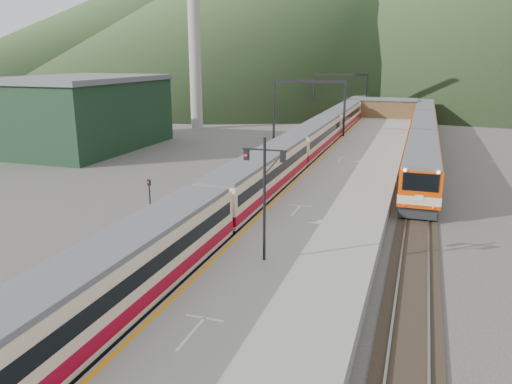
% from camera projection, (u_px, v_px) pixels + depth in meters
% --- Properties ---
extents(track_main, '(2.60, 200.00, 0.23)m').
position_uv_depth(track_main, '(302.00, 166.00, 50.95)').
color(track_main, black).
rests_on(track_main, ground).
extents(track_far, '(2.60, 200.00, 0.23)m').
position_uv_depth(track_far, '(256.00, 163.00, 52.47)').
color(track_far, black).
rests_on(track_far, ground).
extents(track_second, '(2.60, 200.00, 0.23)m').
position_uv_depth(track_second, '(420.00, 174.00, 47.44)').
color(track_second, black).
rests_on(track_second, ground).
extents(platform, '(8.00, 100.00, 1.00)m').
position_uv_depth(platform, '(355.00, 170.00, 47.29)').
color(platform, gray).
rests_on(platform, ground).
extents(gantry_near, '(9.55, 0.25, 8.00)m').
position_uv_depth(gantry_near, '(309.00, 99.00, 64.09)').
color(gantry_near, black).
rests_on(gantry_near, ground).
extents(gantry_far, '(9.55, 0.25, 8.00)m').
position_uv_depth(gantry_far, '(340.00, 88.00, 86.97)').
color(gantry_far, black).
rests_on(gantry_far, ground).
extents(warehouse, '(14.50, 20.50, 8.60)m').
position_uv_depth(warehouse, '(81.00, 113.00, 60.19)').
color(warehouse, black).
rests_on(warehouse, ground).
extents(smokestack, '(1.80, 1.80, 30.00)m').
position_uv_depth(smokestack, '(194.00, 27.00, 73.85)').
color(smokestack, '#9E998E').
rests_on(smokestack, ground).
extents(station_shed, '(9.40, 4.40, 3.10)m').
position_uv_depth(station_shed, '(388.00, 108.00, 83.35)').
color(station_shed, brown).
rests_on(station_shed, platform).
extents(hill_a, '(180.00, 180.00, 60.00)m').
position_uv_depth(hill_a, '(293.00, 5.00, 192.53)').
color(hill_a, '#304F24').
rests_on(hill_a, ground).
extents(hill_d, '(200.00, 200.00, 55.00)m').
position_uv_depth(hill_d, '(169.00, 23.00, 263.34)').
color(hill_d, '#304F24').
rests_on(hill_d, ground).
extents(main_train, '(2.81, 96.32, 3.42)m').
position_uv_depth(main_train, '(315.00, 139.00, 55.78)').
color(main_train, beige).
rests_on(main_train, track_main).
extents(second_train, '(2.82, 57.96, 3.45)m').
position_uv_depth(second_train, '(423.00, 133.00, 59.82)').
color(second_train, '#DB3F04').
rests_on(second_train, track_second).
extents(signal_mast, '(2.20, 0.24, 6.22)m').
position_uv_depth(signal_mast, '(264.00, 186.00, 24.12)').
color(signal_mast, black).
rests_on(signal_mast, platform).
extents(short_signal_a, '(0.25, 0.20, 2.27)m').
position_uv_depth(short_signal_a, '(50.00, 301.00, 19.93)').
color(short_signal_a, black).
rests_on(short_signal_a, ground).
extents(short_signal_b, '(0.22, 0.16, 2.27)m').
position_uv_depth(short_signal_b, '(256.00, 163.00, 45.77)').
color(short_signal_b, black).
rests_on(short_signal_b, ground).
extents(short_signal_c, '(0.22, 0.16, 2.27)m').
position_uv_depth(short_signal_c, '(149.00, 190.00, 36.29)').
color(short_signal_c, black).
rests_on(short_signal_c, ground).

